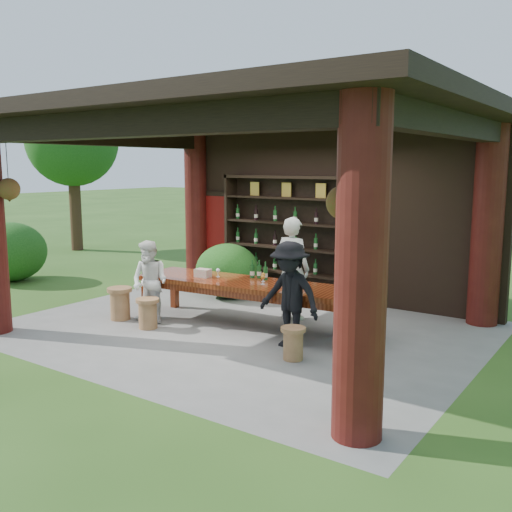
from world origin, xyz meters
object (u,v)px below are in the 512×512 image
Objects in this scene: stool_far_left at (120,303)px; guest_woman at (150,282)px; guest_man at (290,295)px; napkin_basket at (203,273)px; stool_near_left at (148,313)px; host at (292,268)px; tasting_table at (247,288)px; wine_shelf at (285,236)px; stool_near_right at (293,342)px.

guest_woman is (0.57, 0.17, 0.40)m from stool_far_left.
guest_man reaches higher than napkin_basket.
stool_near_left is 2.56m from host.
tasting_table is at bearing 24.77° from stool_far_left.
stool_far_left is (-1.35, -3.20, -0.93)m from wine_shelf.
guest_woman reaches higher than stool_near_left.
wine_shelf reaches higher than stool_far_left.
wine_shelf is 3.40m from guest_man.
guest_woman is (-0.22, 0.29, 0.44)m from stool_near_left.
napkin_basket reaches higher than stool_far_left.
stool_near_right is (2.74, 0.05, -0.02)m from stool_near_left.
tasting_table is 2.52× the size of guest_man.
tasting_table is 0.94m from host.
host reaches higher than guest_woman.
stool_far_left is at bearing -170.66° from guest_woman.
napkin_basket is (-2.00, 0.43, 0.04)m from guest_man.
stool_near_left is 0.89× the size of stool_far_left.
napkin_basket is at bearing 39.30° from host.
tasting_table is at bearing 66.65° from host.
wine_shelf is at bearing 123.68° from stool_near_right.
stool_far_left is at bearing -155.23° from tasting_table.
stool_near_left is at bearing -113.10° from napkin_basket.
wine_shelf reaches higher than napkin_basket.
stool_far_left is 0.31× the size of host.
guest_woman is (-1.45, -0.77, 0.06)m from tasting_table.
guest_woman is (-2.96, 0.24, 0.46)m from stool_near_right.
napkin_basket is at bearing 159.35° from stool_near_right.
stool_far_left reaches higher than stool_near_left.
stool_near_left is at bearing -59.34° from guest_woman.
host reaches higher than stool_near_right.
napkin_basket is (-0.84, -0.12, 0.18)m from tasting_table.
tasting_table is at bearing 159.66° from guest_man.
wine_shelf is at bearing -52.52° from host.
stool_near_right is 0.82× the size of stool_far_left.
host is at bearing 37.95° from napkin_basket.
guest_woman is at bearing -152.11° from tasting_table.
guest_woman is (-0.78, -3.04, -0.52)m from wine_shelf.
napkin_basket is at bearing 66.90° from stool_near_left.
host is 1.27× the size of guest_woman.
wine_shelf is 2.43m from napkin_basket.
stool_near_right is 0.78m from guest_man.
tasting_table is 1.67m from stool_near_left.
guest_man reaches higher than stool_near_left.
napkin_basket is (-1.21, -0.95, -0.07)m from host.
guest_woman is at bearing -133.68° from napkin_basket.
host is 1.14× the size of guest_man.
stool_near_right is at bearing -48.03° from guest_man.
guest_woman is (-1.83, -1.59, -0.19)m from host.
wine_shelf is 3.60m from stool_far_left.
napkin_basket is (0.62, 0.65, 0.12)m from guest_woman.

